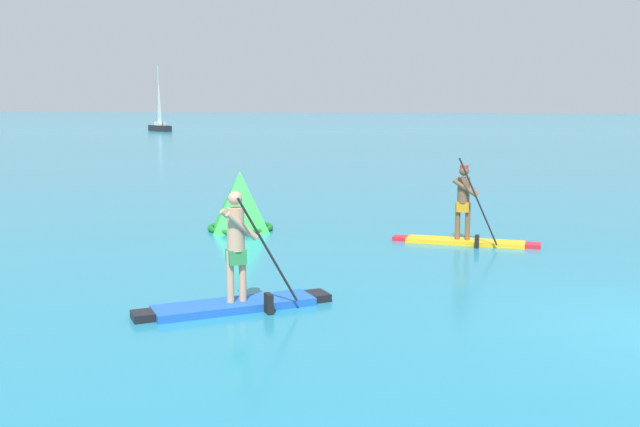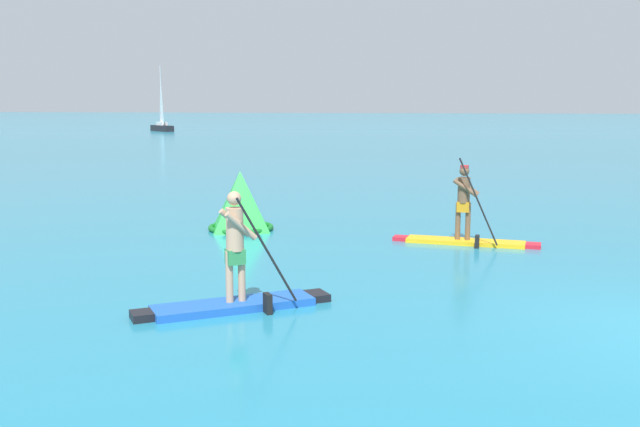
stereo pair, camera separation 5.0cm
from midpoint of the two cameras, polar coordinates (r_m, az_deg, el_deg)
paddleboarder_near_left at (r=10.86m, az=-6.48°, el=-5.52°), size 2.66×2.05×1.78m
paddleboarder_mid_center at (r=16.06m, az=11.37°, el=-0.87°), size 3.17×0.92×1.94m
race_marker_buoy at (r=17.57m, az=-6.13°, el=0.78°), size 1.75×1.75×1.41m
sailboat_left_horizon at (r=82.10m, az=-12.22°, el=7.07°), size 3.74×3.61×7.04m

